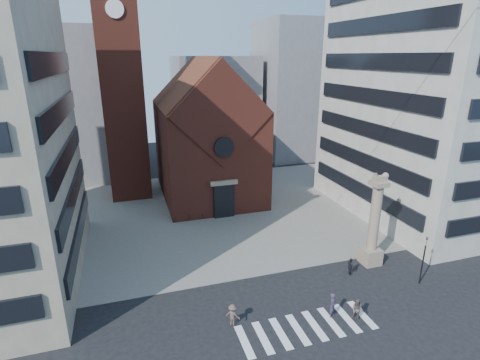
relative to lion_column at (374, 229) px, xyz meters
name	(u,v)px	position (x,y,z in m)	size (l,w,h in m)	color
ground	(282,303)	(-10.01, -3.00, -3.46)	(120.00, 120.00, 0.00)	black
piazza	(220,210)	(-10.01, 16.00, -3.43)	(46.00, 30.00, 0.05)	gray
zebra_crossing	(306,327)	(-9.46, -6.00, -3.45)	(10.20, 3.20, 0.01)	white
church	(207,137)	(-10.01, 22.04, 4.53)	(12.00, 16.65, 18.00)	maroon
campanile	(121,75)	(-20.01, 25.00, 12.28)	(5.50, 5.50, 31.20)	maroon
building_right	(443,75)	(13.99, 9.00, 12.54)	(18.00, 22.00, 32.00)	beige
bg_block_left	(53,105)	(-30.01, 37.00, 7.54)	(16.00, 14.00, 22.00)	gray
bg_block_mid	(215,108)	(-4.01, 42.00, 5.54)	(14.00, 12.00, 18.00)	gray
bg_block_right	(303,90)	(11.99, 39.00, 8.54)	(16.00, 14.00, 24.00)	gray
lion_column	(374,229)	(0.00, 0.00, 0.00)	(1.63, 1.60, 8.68)	gray
traffic_light	(423,259)	(1.99, -4.00, -1.17)	(0.13, 0.16, 4.30)	black
pedestrian_0	(333,305)	(-7.14, -5.48, -2.51)	(0.69, 0.45, 1.90)	#3B3245
pedestrian_1	(357,310)	(-5.69, -6.38, -2.59)	(0.84, 0.66, 1.74)	#5A4A48
pedestrian_2	(350,266)	(-2.81, -1.11, -2.66)	(0.93, 0.39, 1.59)	#222229
pedestrian_3	(233,315)	(-14.29, -4.17, -2.63)	(1.06, 0.61, 1.64)	brown
scooter_0	(174,216)	(-15.71, 14.73, -2.90)	(0.67, 1.93, 1.02)	black
scooter_1	(188,214)	(-14.15, 14.73, -2.84)	(0.53, 1.88, 1.13)	black
scooter_2	(201,213)	(-12.60, 14.73, -2.90)	(0.67, 1.93, 1.02)	black
scooter_3	(214,211)	(-11.04, 14.73, -2.84)	(0.53, 1.88, 1.13)	black
scooter_4	(227,210)	(-9.48, 14.73, -2.90)	(0.67, 1.93, 1.02)	black
scooter_5	(239,208)	(-7.93, 14.73, -2.84)	(0.53, 1.88, 1.13)	black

